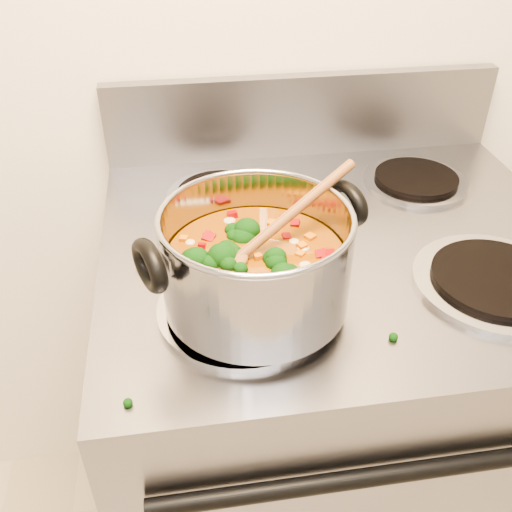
{
  "coord_description": "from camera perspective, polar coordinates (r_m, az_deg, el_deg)",
  "views": [
    {
      "loc": [
        -0.21,
        0.43,
        1.43
      ],
      "look_at": [
        -0.12,
        1.01,
        1.01
      ],
      "focal_mm": 40.0,
      "sensor_mm": 36.0,
      "label": 1
    }
  ],
  "objects": [
    {
      "name": "electric_range",
      "position": [
        1.24,
        6.73,
        -15.62
      ],
      "size": [
        0.77,
        0.7,
        1.08
      ],
      "color": "gray",
      "rests_on": "ground"
    },
    {
      "name": "stockpot",
      "position": [
        0.73,
        0.04,
        -0.72
      ],
      "size": [
        0.31,
        0.25,
        0.15
      ],
      "rotation": [
        0.0,
        0.0,
        0.37
      ],
      "color": "#93939B",
      "rests_on": "electric_range"
    },
    {
      "name": "wooden_spoon",
      "position": [
        0.72,
        0.52,
        1.72
      ],
      "size": [
        0.22,
        0.14,
        0.1
      ],
      "rotation": [
        0.0,
        0.0,
        0.51
      ],
      "color": "brown",
      "rests_on": "stockpot"
    },
    {
      "name": "cooktop_crumbs",
      "position": [
        0.79,
        11.53,
        -5.08
      ],
      "size": [
        0.05,
        0.13,
        0.01
      ],
      "color": "black",
      "rests_on": "electric_range"
    }
  ]
}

